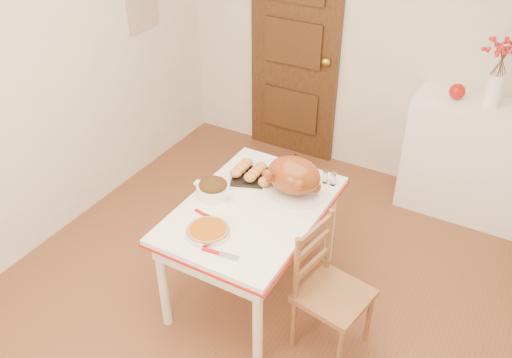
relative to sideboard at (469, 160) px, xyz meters
The scene contains 18 objects.
floor 2.08m from the sideboard, 118.36° to the right, with size 3.50×4.00×0.00m, color brown.
wall_back 1.25m from the sideboard, 167.10° to the left, with size 3.50×0.00×2.50m, color silver.
wall_left 3.33m from the sideboard, 146.71° to the right, with size 0.00×4.00×2.50m, color silver.
door_back 1.76m from the sideboard, behind, with size 0.85×0.06×2.06m, color black.
photo_board 2.93m from the sideboard, 167.84° to the right, with size 0.03×0.35×0.45m, color #B3AA8C.
sideboard is the anchor object (origin of this frame).
kitchen_table 1.96m from the sideboard, 121.98° to the right, with size 0.84×1.22×0.73m, color white, non-canonical shape.
chair_oak 1.87m from the sideboard, 101.97° to the right, with size 0.39×0.39×0.88m, color #966540, non-canonical shape.
berry_vase 0.75m from the sideboard, ahead, with size 0.27×0.27×0.51m, color white, non-canonical shape.
apple 0.58m from the sideboard, behind, with size 0.12×0.12×0.12m, color #A8110A.
turkey_platter 1.71m from the sideboard, 121.70° to the right, with size 0.41×0.33×0.26m, color #8D3712, non-canonical shape.
pumpkin_pie 2.33m from the sideboard, 119.27° to the right, with size 0.26×0.26×0.05m, color #9E4B0B.
stuffing_dish 2.15m from the sideboard, 128.19° to the right, with size 0.27×0.22×0.11m, color #523111, non-canonical shape.
rolls_tray 1.83m from the sideboard, 130.49° to the right, with size 0.31×0.24×0.08m, color #C28C40, non-canonical shape.
pie_server 2.36m from the sideboard, 114.53° to the right, with size 0.23×0.06×0.01m, color silver, non-canonical shape.
carving_knife 2.26m from the sideboard, 122.62° to the right, with size 0.24×0.06×0.01m, color silver, non-canonical shape.
drinking_glass 1.56m from the sideboard, 130.94° to the right, with size 0.06×0.06×0.11m, color white.
shaker_pair 1.42m from the sideboard, 121.12° to the right, with size 0.09×0.04×0.09m, color white, non-canonical shape.
Camera 1 is at (1.29, -2.25, 2.80)m, focal length 38.28 mm.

